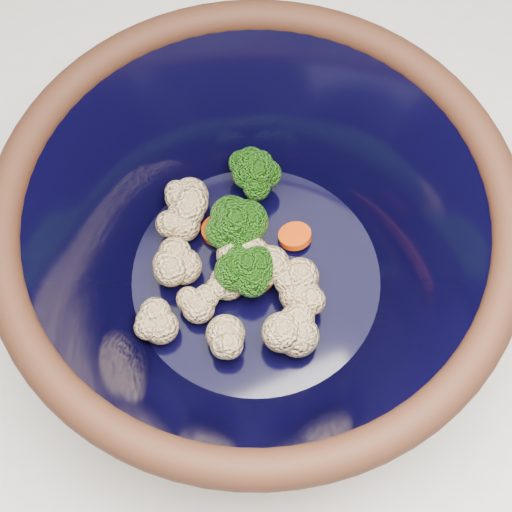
# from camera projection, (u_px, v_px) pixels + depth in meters

# --- Properties ---
(counter) EXTENTS (1.20, 1.20, 0.90)m
(counter) POSITION_uv_depth(u_px,v_px,m) (264.00, 488.00, 0.98)
(counter) COLOR beige
(counter) RESTS_ON ground
(mixing_bowl) EXTENTS (0.40, 0.40, 0.16)m
(mixing_bowl) POSITION_uv_depth(u_px,v_px,m) (256.00, 247.00, 0.53)
(mixing_bowl) COLOR black
(mixing_bowl) RESTS_ON counter
(vegetable_pile) EXTENTS (0.16, 0.18, 0.06)m
(vegetable_pile) POSITION_uv_depth(u_px,v_px,m) (239.00, 250.00, 0.57)
(vegetable_pile) COLOR #608442
(vegetable_pile) RESTS_ON mixing_bowl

